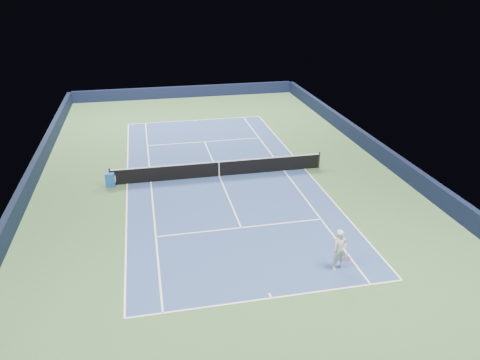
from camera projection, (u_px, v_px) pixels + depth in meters
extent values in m
plane|color=#35572F|center=(219.00, 176.00, 28.48)|extent=(40.00, 40.00, 0.00)
cube|color=#111633|center=(185.00, 92.00, 45.94)|extent=(22.00, 0.35, 1.10)
cube|color=black|center=(384.00, 154.00, 30.30)|extent=(0.35, 40.00, 1.10)
cube|color=black|center=(29.00, 183.00, 26.21)|extent=(0.35, 40.00, 1.10)
cube|color=navy|center=(219.00, 176.00, 28.48)|extent=(10.97, 23.77, 0.01)
cube|color=white|center=(195.00, 120.00, 39.08)|extent=(10.97, 0.08, 0.00)
cube|color=white|center=(271.00, 298.00, 17.87)|extent=(10.97, 0.08, 0.00)
cube|color=white|center=(305.00, 169.00, 29.52)|extent=(0.08, 23.77, 0.00)
cube|color=white|center=(127.00, 184.00, 27.44)|extent=(0.08, 23.77, 0.00)
cube|color=white|center=(284.00, 171.00, 29.26)|extent=(0.08, 23.77, 0.00)
cube|color=white|center=(151.00, 182.00, 27.70)|extent=(0.08, 23.77, 0.00)
cube|color=white|center=(205.00, 142.00, 34.19)|extent=(8.23, 0.08, 0.00)
cube|color=white|center=(241.00, 228.00, 22.77)|extent=(8.23, 0.08, 0.00)
cube|color=white|center=(219.00, 176.00, 28.48)|extent=(0.08, 12.80, 0.00)
cube|color=white|center=(196.00, 121.00, 38.95)|extent=(0.08, 0.30, 0.00)
cube|color=white|center=(270.00, 296.00, 18.01)|extent=(0.08, 0.30, 0.00)
cylinder|color=black|center=(110.00, 177.00, 27.05)|extent=(0.10, 0.10, 1.07)
cylinder|color=black|center=(319.00, 160.00, 29.47)|extent=(0.10, 0.10, 1.07)
cube|color=black|center=(219.00, 169.00, 28.29)|extent=(12.80, 0.03, 0.91)
cube|color=white|center=(219.00, 162.00, 28.09)|extent=(12.80, 0.04, 0.06)
cube|color=white|center=(219.00, 169.00, 28.29)|extent=(0.05, 0.04, 0.91)
cube|color=#1B4EA7|center=(110.00, 179.00, 27.02)|extent=(0.55, 0.51, 0.83)
cube|color=white|center=(115.00, 178.00, 27.06)|extent=(0.08, 0.37, 0.37)
imported|color=silver|center=(340.00, 250.00, 19.28)|extent=(0.75, 0.58, 1.83)
cylinder|color=pink|center=(347.00, 254.00, 19.39)|extent=(0.03, 0.03, 0.30)
cylinder|color=black|center=(347.00, 259.00, 19.49)|extent=(0.30, 0.02, 0.30)
cylinder|color=pink|center=(347.00, 259.00, 19.49)|extent=(0.32, 0.03, 0.32)
sphere|color=gold|center=(336.00, 207.00, 19.59)|extent=(0.07, 0.07, 0.07)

